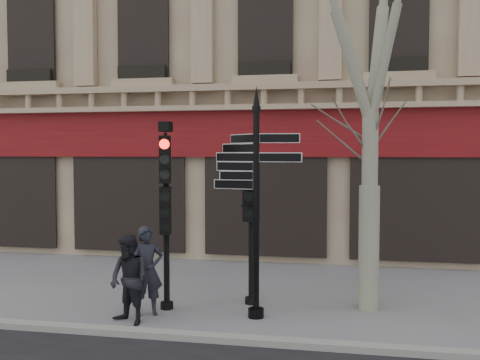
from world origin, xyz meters
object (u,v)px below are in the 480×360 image
Objects in this scene: pedestrian_b at (129,279)px; traffic_signal_secondary at (252,210)px; fingerpost at (256,163)px; pedestrian_a at (147,271)px; traffic_signal_main at (166,191)px.

traffic_signal_secondary is at bearing 66.28° from pedestrian_b.
pedestrian_a is at bearing -153.84° from fingerpost.
pedestrian_a is (-0.24, -0.44, -1.47)m from traffic_signal_main.
traffic_signal_main reaches higher than traffic_signal_secondary.
traffic_signal_secondary is 1.62× the size of pedestrian_a.
fingerpost reaches higher than pedestrian_a.
pedestrian_a is at bearing 102.75° from pedestrian_b.
fingerpost is 2.68× the size of pedestrian_b.
pedestrian_a is (-2.05, -0.23, -2.05)m from fingerpost.
traffic_signal_main is 2.17× the size of pedestrian_a.
traffic_signal_secondary reaches higher than pedestrian_b.
pedestrian_b is at bearing -128.43° from traffic_signal_secondary.
pedestrian_a reaches higher than pedestrian_b.
traffic_signal_secondary is (-0.23, 0.87, -0.98)m from fingerpost.
pedestrian_b is (-0.37, -1.00, -1.52)m from traffic_signal_main.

